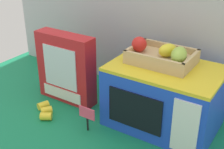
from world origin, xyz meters
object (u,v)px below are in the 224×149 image
at_px(loose_toy_banana, 45,111).
at_px(food_groups_crate, 162,56).
at_px(toy_microwave, 164,97).
at_px(price_sign, 87,115).
at_px(cookie_set_box, 66,68).

bearing_deg(loose_toy_banana, food_groups_crate, 29.35).
height_order(toy_microwave, loose_toy_banana, toy_microwave).
distance_m(price_sign, loose_toy_banana, 0.22).
distance_m(toy_microwave, food_groups_crate, 0.16).
bearing_deg(price_sign, food_groups_crate, 49.72).
xyz_separation_m(cookie_set_box, loose_toy_banana, (0.00, -0.15, -0.14)).
distance_m(toy_microwave, price_sign, 0.30).
height_order(cookie_set_box, loose_toy_banana, cookie_set_box).
distance_m(food_groups_crate, loose_toy_banana, 0.53).
relative_size(toy_microwave, food_groups_crate, 1.68).
bearing_deg(toy_microwave, loose_toy_banana, -155.16).
height_order(food_groups_crate, cookie_set_box, food_groups_crate).
distance_m(toy_microwave, cookie_set_box, 0.44).
relative_size(price_sign, loose_toy_banana, 0.84).
bearing_deg(cookie_set_box, food_groups_crate, 11.01).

